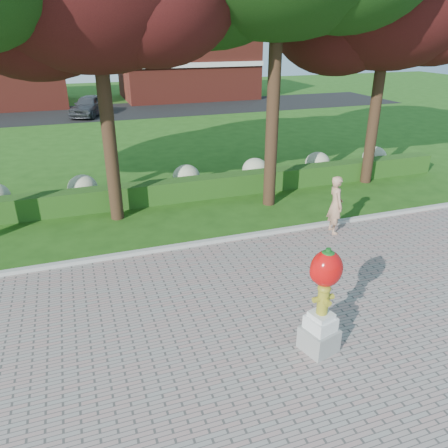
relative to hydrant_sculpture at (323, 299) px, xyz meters
The scene contains 11 objects.
ground 2.80m from the hydrant_sculpture, 113.69° to the left, with size 100.00×100.00×0.00m, color #204B12.
walkway 2.33m from the hydrant_sculpture, 120.67° to the right, with size 40.00×14.00×0.04m, color gray.
curb 5.52m from the hydrant_sculpture, 100.78° to the left, with size 40.00×0.18×0.15m, color #ADADA5.
lawn_hedge 9.39m from the hydrant_sculpture, 96.19° to the left, with size 24.00×0.70×0.80m, color #214F16.
hydrangea_row 10.33m from the hydrant_sculpture, 92.43° to the left, with size 20.10×1.10×0.99m.
street 30.34m from the hydrant_sculpture, 91.91° to the left, with size 50.00×8.00×0.02m, color black.
building_right 37.02m from the hydrant_sculpture, 79.10° to the left, with size 12.00×8.00×6.40m, color maroon.
tree_far_right 12.89m from the hydrant_sculpture, 50.21° to the left, with size 7.88×6.72×10.21m.
hydrant_sculpture is the anchor object (origin of this frame).
woman 5.84m from the hydrant_sculpture, 54.99° to the left, with size 0.68×0.45×1.86m, color tan.
parked_car 28.97m from the hydrant_sculpture, 95.19° to the left, with size 1.79×4.46×1.52m, color #393A40.
Camera 1 is at (-3.12, -8.32, 5.96)m, focal length 35.00 mm.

